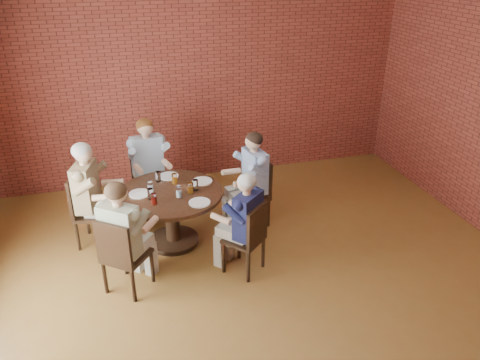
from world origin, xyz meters
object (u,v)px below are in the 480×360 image
object	(u,v)px
diner_d	(124,237)
smartphone	(196,203)
chair_c	(87,207)
diner_e	(244,224)
diner_a	(251,180)
chair_e	(249,236)
chair_d	(121,254)
diner_b	(149,166)
chair_b	(148,174)
dining_table	(171,207)
diner_c	(92,195)
chair_a	(256,189)

from	to	relation	value
diner_d	smartphone	xyz separation A→B (m)	(0.87, 0.40, 0.08)
chair_c	diner_e	distance (m)	2.09
diner_a	chair_e	bearing A→B (deg)	-27.72
chair_d	diner_b	bearing A→B (deg)	-66.83
diner_d	chair_e	distance (m)	1.40
chair_b	chair_c	xyz separation A→B (m)	(-0.85, -0.77, 0.00)
dining_table	diner_d	xyz separation A→B (m)	(-0.61, -0.77, 0.15)
diner_c	diner_a	bearing A→B (deg)	-75.73
diner_b	diner_e	size ratio (longest dim) A/B	1.08
dining_table	chair_c	world-z (taller)	chair_c
chair_a	diner_b	size ratio (longest dim) A/B	0.68
chair_c	smartphone	bearing A→B (deg)	-101.03
dining_table	chair_c	bearing A→B (deg)	163.27
chair_a	chair_e	world-z (taller)	chair_a
chair_b	chair_e	size ratio (longest dim) A/B	1.06
diner_a	diner_b	size ratio (longest dim) A/B	0.97
smartphone	diner_b	bearing A→B (deg)	104.32
diner_b	chair_c	xyz separation A→B (m)	(-0.87, -0.68, -0.17)
chair_b	diner_a	bearing A→B (deg)	-43.94
chair_a	chair_d	xyz separation A→B (m)	(-1.87, -1.05, 0.00)
chair_a	chair_c	size ratio (longest dim) A/B	0.97
chair_b	chair_a	bearing A→B (deg)	-41.81
chair_a	diner_b	bearing A→B (deg)	-129.78
dining_table	chair_e	bearing A→B (deg)	-48.20
diner_c	diner_e	size ratio (longest dim) A/B	1.09
diner_b	smartphone	xyz separation A→B (m)	(0.42, -1.36, 0.07)
dining_table	chair_c	distance (m)	1.08
diner_b	chair_c	bearing A→B (deg)	-151.48
chair_c	diner_d	size ratio (longest dim) A/B	0.72
chair_a	chair_b	xyz separation A→B (m)	(-1.38, 0.87, 0.01)
dining_table	diner_a	distance (m)	1.14
chair_a	diner_d	world-z (taller)	diner_d
chair_d	chair_e	distance (m)	1.44
chair_c	chair_d	size ratio (longest dim) A/B	1.03
chair_a	diner_a	world-z (taller)	diner_a
diner_a	chair_c	world-z (taller)	diner_a
diner_a	diner_e	xyz separation A→B (m)	(-0.39, -1.00, -0.03)
diner_a	diner_c	xyz separation A→B (m)	(-2.06, 0.09, 0.03)
chair_c	diner_c	size ratio (longest dim) A/B	0.70
chair_b	diner_e	size ratio (longest dim) A/B	0.75
chair_d	diner_e	xyz separation A→B (m)	(1.39, 0.03, 0.13)
chair_b	chair_d	world-z (taller)	chair_b
chair_e	smartphone	distance (m)	0.76
diner_e	smartphone	bearing A→B (deg)	-85.10
chair_b	chair_d	size ratio (longest dim) A/B	1.02
diner_a	chair_d	bearing A→B (deg)	-69.78
diner_a	chair_a	bearing A→B (deg)	90.00
smartphone	chair_b	bearing A→B (deg)	103.85
diner_d	diner_e	xyz separation A→B (m)	(1.34, -0.03, -0.03)
chair_d	smartphone	size ratio (longest dim) A/B	6.15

